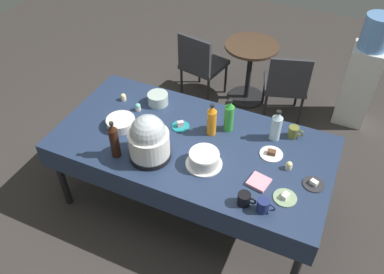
{
  "coord_description": "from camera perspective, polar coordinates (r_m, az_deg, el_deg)",
  "views": [
    {
      "loc": [
        0.93,
        -2.06,
        2.87
      ],
      "look_at": [
        0.0,
        0.0,
        0.8
      ],
      "focal_mm": 36.62,
      "sensor_mm": 36.0,
      "label": 1
    }
  ],
  "objects": [
    {
      "name": "paper_napkin_stack",
      "position": [
        2.83,
        9.7,
        -6.47
      ],
      "size": [
        0.16,
        0.16,
        0.02
      ],
      "primitive_type": "cube",
      "rotation": [
        0.0,
        0.0,
        -0.19
      ],
      "color": "pink",
      "rests_on": "potluck_table"
    },
    {
      "name": "soda_bottle_orange_juice",
      "position": [
        3.09,
        2.89,
        2.44
      ],
      "size": [
        0.08,
        0.08,
        0.29
      ],
      "color": "orange",
      "rests_on": "potluck_table"
    },
    {
      "name": "ground",
      "position": [
        3.65,
        -0.0,
        -9.29
      ],
      "size": [
        9.0,
        9.0,
        0.0
      ],
      "primitive_type": "plane",
      "color": "#383330"
    },
    {
      "name": "slow_cooker",
      "position": [
        2.88,
        -6.32,
        -0.36
      ],
      "size": [
        0.32,
        0.32,
        0.38
      ],
      "color": "black",
      "rests_on": "potluck_table"
    },
    {
      "name": "maroon_chair_left",
      "position": [
        4.52,
        1.26,
        10.82
      ],
      "size": [
        0.52,
        0.52,
        0.85
      ],
      "color": "#333338",
      "rests_on": "ground"
    },
    {
      "name": "cupcake_vanilla",
      "position": [
        3.41,
        -7.9,
        4.34
      ],
      "size": [
        0.05,
        0.05,
        0.07
      ],
      "color": "beige",
      "rests_on": "potluck_table"
    },
    {
      "name": "frosted_layer_cake",
      "position": [
        2.88,
        1.77,
        -3.22
      ],
      "size": [
        0.28,
        0.28,
        0.12
      ],
      "color": "silver",
      "rests_on": "potluck_table"
    },
    {
      "name": "soda_bottle_water",
      "position": [
        3.11,
        12.17,
        1.58
      ],
      "size": [
        0.08,
        0.08,
        0.28
      ],
      "color": "silver",
      "rests_on": "potluck_table"
    },
    {
      "name": "potluck_table",
      "position": [
        3.14,
        -0.0,
        -1.5
      ],
      "size": [
        2.2,
        1.1,
        0.75
      ],
      "color": "navy",
      "rests_on": "ground"
    },
    {
      "name": "soda_bottle_cola",
      "position": [
        2.94,
        -11.26,
        -0.5
      ],
      "size": [
        0.07,
        0.07,
        0.32
      ],
      "color": "#33190F",
      "rests_on": "potluck_table"
    },
    {
      "name": "maroon_chair_right",
      "position": [
        4.3,
        13.54,
        7.69
      ],
      "size": [
        0.55,
        0.55,
        0.85
      ],
      "color": "#333338",
      "rests_on": "ground"
    },
    {
      "name": "dessert_plate_charcoal",
      "position": [
        2.91,
        17.3,
        -6.53
      ],
      "size": [
        0.15,
        0.15,
        0.04
      ],
      "color": "#2D2D33",
      "rests_on": "potluck_table"
    },
    {
      "name": "cupcake_lemon",
      "position": [
        2.95,
        13.94,
        -4.06
      ],
      "size": [
        0.05,
        0.05,
        0.07
      ],
      "color": "beige",
      "rests_on": "potluck_table"
    },
    {
      "name": "soda_bottle_lime_soda",
      "position": [
        3.13,
        5.41,
        3.05
      ],
      "size": [
        0.08,
        0.08,
        0.3
      ],
      "color": "green",
      "rests_on": "potluck_table"
    },
    {
      "name": "dessert_plate_sage",
      "position": [
        2.78,
        13.4,
        -8.53
      ],
      "size": [
        0.16,
        0.16,
        0.04
      ],
      "color": "#8CA87F",
      "rests_on": "potluck_table"
    },
    {
      "name": "dessert_plate_white",
      "position": [
        3.05,
        11.48,
        -2.38
      ],
      "size": [
        0.18,
        0.18,
        0.04
      ],
      "color": "white",
      "rests_on": "potluck_table"
    },
    {
      "name": "glass_salad_bowl",
      "position": [
        3.46,
        -4.99,
        5.56
      ],
      "size": [
        0.18,
        0.18,
        0.1
      ],
      "primitive_type": "cylinder",
      "color": "#B2C6BC",
      "rests_on": "potluck_table"
    },
    {
      "name": "coffee_mug_olive",
      "position": [
        3.21,
        14.59,
        0.71
      ],
      "size": [
        0.12,
        0.08,
        0.1
      ],
      "color": "olive",
      "rests_on": "potluck_table"
    },
    {
      "name": "coffee_mug_navy",
      "position": [
        2.65,
        10.36,
        -9.8
      ],
      "size": [
        0.13,
        0.08,
        0.1
      ],
      "color": "navy",
      "rests_on": "potluck_table"
    },
    {
      "name": "ceramic_snack_bowl",
      "position": [
        3.26,
        -10.32,
        2.08
      ],
      "size": [
        0.24,
        0.24,
        0.08
      ],
      "primitive_type": "cylinder",
      "color": "silver",
      "rests_on": "potluck_table"
    },
    {
      "name": "round_cafe_table",
      "position": [
        4.56,
        8.45,
        10.73
      ],
      "size": [
        0.6,
        0.6,
        0.72
      ],
      "color": "#473323",
      "rests_on": "ground"
    },
    {
      "name": "dessert_plate_teal",
      "position": [
        3.22,
        -1.68,
        1.68
      ],
      "size": [
        0.15,
        0.15,
        0.05
      ],
      "color": "teal",
      "rests_on": "potluck_table"
    },
    {
      "name": "water_cooler",
      "position": [
        4.5,
        23.52,
        8.34
      ],
      "size": [
        0.32,
        0.32,
        1.24
      ],
      "color": "silver",
      "rests_on": "ground"
    },
    {
      "name": "coffee_mug_black",
      "position": [
        2.67,
        7.63,
        -8.93
      ],
      "size": [
        0.13,
        0.09,
        0.09
      ],
      "color": "black",
      "rests_on": "potluck_table"
    },
    {
      "name": "cupcake_cocoa",
      "position": [
        3.55,
        -9.98,
        5.74
      ],
      "size": [
        0.05,
        0.05,
        0.07
      ],
      "color": "beige",
      "rests_on": "potluck_table"
    }
  ]
}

